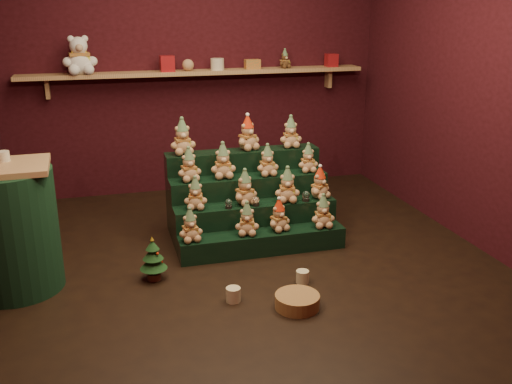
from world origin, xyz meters
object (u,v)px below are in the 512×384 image
object	(u,v)px
riser_tier_front	(263,242)
mini_christmas_tree	(153,259)
snow_globe_a	(229,204)
mug_right	(302,277)
snow_globe_c	(306,196)
mug_left	(233,295)
brown_bear	(285,59)
side_table	(11,229)
snow_globe_b	(256,201)
white_bear	(79,50)
wicker_basket	(297,301)

from	to	relation	value
riser_tier_front	mini_christmas_tree	distance (m)	0.96
snow_globe_a	mug_right	xyz separation A→B (m)	(0.38, -0.77, -0.35)
riser_tier_front	snow_globe_c	bearing A→B (deg)	20.25
mug_left	mini_christmas_tree	bearing A→B (deg)	135.90
mug_right	riser_tier_front	bearing A→B (deg)	102.54
snow_globe_c	brown_bear	size ratio (longest dim) A/B	0.46
snow_globe_c	side_table	xyz separation A→B (m)	(-2.33, -0.29, 0.06)
snow_globe_b	white_bear	world-z (taller)	white_bear
brown_bear	mug_right	bearing A→B (deg)	-122.32
side_table	wicker_basket	world-z (taller)	side_table
snow_globe_b	mug_left	distance (m)	1.05
mug_left	snow_globe_c	bearing A→B (deg)	46.35
mini_christmas_tree	white_bear	size ratio (longest dim) A/B	0.75
snow_globe_a	mug_left	world-z (taller)	snow_globe_a
side_table	white_bear	xyz separation A→B (m)	(0.53, 1.87, 1.09)
wicker_basket	brown_bear	world-z (taller)	brown_bear
snow_globe_b	mug_left	bearing A→B (deg)	-114.60
side_table	brown_bear	size ratio (longest dim) A/B	4.72
snow_globe_b	brown_bear	distance (m)	2.03
wicker_basket	snow_globe_c	bearing A→B (deg)	67.41
side_table	brown_bear	bearing A→B (deg)	33.79
snow_globe_c	white_bear	distance (m)	2.66
mug_left	brown_bear	distance (m)	3.07
mug_right	wicker_basket	bearing A→B (deg)	-115.42
side_table	mini_christmas_tree	size ratio (longest dim) A/B	2.67
side_table	snow_globe_c	bearing A→B (deg)	5.46
side_table	mini_christmas_tree	distance (m)	1.02
riser_tier_front	white_bear	distance (m)	2.65
mug_right	mug_left	bearing A→B (deg)	-166.45
wicker_basket	brown_bear	xyz separation A→B (m)	(0.77, 2.69, 1.37)
brown_bear	snow_globe_b	bearing A→B (deg)	-133.36
white_bear	snow_globe_c	bearing A→B (deg)	-47.38
mini_christmas_tree	snow_globe_c	bearing A→B (deg)	17.11
brown_bear	side_table	bearing A→B (deg)	-162.42
mini_christmas_tree	brown_bear	size ratio (longest dim) A/B	1.77
mug_right	brown_bear	distance (m)	2.79
side_table	mug_left	xyz separation A→B (m)	(1.47, -0.62, -0.41)
snow_globe_b	mini_christmas_tree	size ratio (longest dim) A/B	0.23
mini_christmas_tree	mug_right	world-z (taller)	mini_christmas_tree
snow_globe_a	brown_bear	bearing A→B (deg)	57.86
snow_globe_b	mug_right	world-z (taller)	snow_globe_b
snow_globe_b	brown_bear	size ratio (longest dim) A/B	0.41
white_bear	riser_tier_front	bearing A→B (deg)	-57.96
mug_left	mug_right	bearing A→B (deg)	13.55
mini_christmas_tree	mug_left	bearing A→B (deg)	-44.10
snow_globe_a	snow_globe_c	xyz separation A→B (m)	(0.68, 0.00, 0.01)
snow_globe_c	mug_left	xyz separation A→B (m)	(-0.86, -0.90, -0.35)
mug_right	snow_globe_b	bearing A→B (deg)	100.96
riser_tier_front	snow_globe_c	size ratio (longest dim) A/B	15.46
mug_left	wicker_basket	world-z (taller)	mug_left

